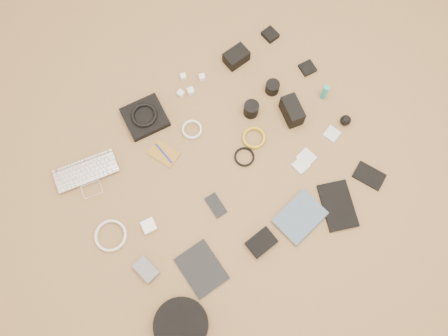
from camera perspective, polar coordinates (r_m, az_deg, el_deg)
laptop at (r=2.12m, az=-17.21°, el=-1.47°), size 0.34×0.27×0.02m
headphone_pouch at (r=2.17m, az=-10.29°, el=6.54°), size 0.22×0.21×0.03m
headphones at (r=2.14m, az=-10.40°, el=6.81°), size 0.16×0.16×0.02m
charger_a at (r=2.24m, az=-5.34°, el=11.78°), size 0.04×0.04×0.03m
charger_b at (r=2.20m, az=-5.68°, el=9.66°), size 0.04×0.04×0.03m
charger_c at (r=2.23m, az=-2.89°, el=11.74°), size 0.04×0.04×0.03m
charger_d at (r=2.20m, az=-4.37°, el=9.97°), size 0.04×0.04×0.03m
dslr_camera at (r=2.27m, az=1.62°, el=14.30°), size 0.12×0.09×0.07m
lens_pouch at (r=2.37m, az=6.05°, el=16.94°), size 0.07×0.08×0.03m
notebook_olive at (r=2.10m, az=-7.85°, el=1.87°), size 0.13×0.16×0.01m
pen_blue at (r=2.09m, az=-7.88°, el=1.93°), size 0.02×0.13×0.01m
cable_white_a at (r=2.12m, az=-4.19°, el=4.98°), size 0.11×0.11×0.01m
lens_a at (r=2.13m, az=3.57°, el=7.68°), size 0.09×0.09×0.08m
lens_b at (r=2.20m, az=6.34°, el=10.42°), size 0.07×0.07×0.06m
card_reader at (r=2.30m, az=10.85°, el=12.70°), size 0.08×0.08×0.02m
power_brick at (r=2.01m, az=-9.78°, el=-7.47°), size 0.07×0.07×0.03m
cable_white_b at (r=2.04m, az=-14.53°, el=-8.57°), size 0.15×0.15×0.01m
cable_black at (r=2.07m, az=2.67°, el=1.43°), size 0.12×0.12×0.01m
cable_yellow at (r=2.11m, az=3.91°, el=3.89°), size 0.12×0.12×0.01m
flash at (r=2.13m, az=8.86°, el=7.38°), size 0.10×0.15×0.10m
lens_cleaner at (r=2.21m, az=13.01°, el=9.62°), size 0.03×0.03×0.10m
battery_charger at (r=1.98m, az=-10.14°, el=-12.91°), size 0.08×0.12×0.03m
tablet at (r=1.97m, az=-2.94°, el=-13.01°), size 0.17×0.21×0.01m
phone at (r=2.01m, az=-1.08°, el=-4.90°), size 0.06×0.11×0.01m
filter_case_left at (r=2.09m, az=10.01°, el=0.36°), size 0.07×0.07×0.01m
filter_case_mid at (r=2.10m, az=10.70°, el=1.33°), size 0.08×0.08×0.01m
filter_case_right at (r=2.17m, az=13.91°, el=4.35°), size 0.08×0.08×0.01m
air_blower at (r=2.19m, az=15.59°, el=6.02°), size 0.06×0.06×0.05m
headphone_case at (r=1.94m, az=-5.63°, el=-19.73°), size 0.29×0.29×0.06m
drive_case at (r=1.97m, az=4.91°, el=-9.66°), size 0.13×0.09×0.03m
paperback at (r=2.02m, az=11.54°, el=-7.91°), size 0.23×0.19×0.02m
notebook_black_a at (r=2.07m, az=14.63°, el=-4.78°), size 0.22×0.26×0.02m
notebook_black_b at (r=2.15m, az=18.43°, el=-0.97°), size 0.14×0.16×0.01m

